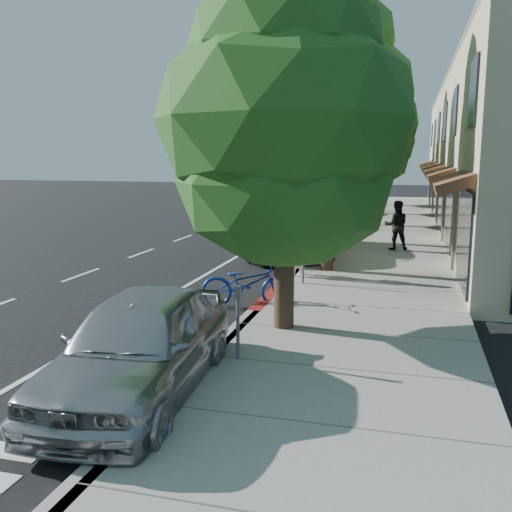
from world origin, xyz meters
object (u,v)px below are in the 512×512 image
(near_car_a, at_px, (140,345))
(pedestrian, at_px, (396,225))
(dark_suv_far, at_px, (330,202))
(street_tree_1, at_px, (330,100))
(white_pickup, at_px, (315,200))
(street_tree_4, at_px, (372,137))
(street_tree_2, at_px, (351,125))
(silver_suv, at_px, (300,231))
(bicycle, at_px, (247,283))
(street_tree_0, at_px, (285,125))
(dark_sedan, at_px, (288,218))
(street_tree_5, at_px, (378,143))
(cyclist, at_px, (299,246))
(street_tree_3, at_px, (364,127))

(near_car_a, height_order, pedestrian, pedestrian)
(dark_suv_far, xyz_separation_m, near_car_a, (0.91, -27.00, 0.02))
(street_tree_1, height_order, white_pickup, street_tree_1)
(street_tree_4, distance_m, white_pickup, 4.99)
(street_tree_2, relative_size, silver_suv, 1.19)
(bicycle, height_order, pedestrian, pedestrian)
(bicycle, bearing_deg, street_tree_2, -20.86)
(dark_suv_far, bearing_deg, street_tree_2, -82.93)
(street_tree_0, xyz_separation_m, street_tree_2, (0.00, 12.00, 0.60))
(silver_suv, xyz_separation_m, white_pickup, (-1.70, 13.71, 0.04))
(bicycle, xyz_separation_m, silver_suv, (-0.10, 7.24, 0.32))
(street_tree_2, distance_m, white_pickup, 11.83)
(white_pickup, bearing_deg, street_tree_0, -75.18)
(bicycle, bearing_deg, dark_sedan, -6.10)
(street_tree_5, height_order, bicycle, street_tree_5)
(street_tree_0, distance_m, white_pickup, 23.20)
(silver_suv, bearing_deg, white_pickup, 97.06)
(street_tree_1, distance_m, dark_suv_far, 18.17)
(near_car_a, distance_m, pedestrian, 14.24)
(street_tree_4, relative_size, dark_sedan, 1.68)
(silver_suv, bearing_deg, street_tree_2, 64.52)
(white_pickup, bearing_deg, near_car_a, -79.23)
(near_car_a, relative_size, pedestrian, 2.59)
(street_tree_4, xyz_separation_m, street_tree_5, (-0.00, 6.00, -0.24))
(bicycle, height_order, near_car_a, near_car_a)
(street_tree_0, bearing_deg, white_pickup, 97.75)
(street_tree_5, bearing_deg, street_tree_0, -90.00)
(street_tree_2, xyz_separation_m, street_tree_4, (0.00, 12.00, -0.07))
(dark_suv_far, bearing_deg, street_tree_5, 66.17)
(street_tree_1, distance_m, near_car_a, 10.52)
(street_tree_0, height_order, bicycle, street_tree_0)
(silver_suv, height_order, dark_suv_far, silver_suv)
(street_tree_2, bearing_deg, cyclist, -95.31)
(street_tree_2, height_order, dark_suv_far, street_tree_2)
(dark_sedan, height_order, dark_suv_far, dark_suv_far)
(street_tree_1, bearing_deg, dark_suv_far, 97.52)
(street_tree_4, relative_size, cyclist, 3.83)
(street_tree_3, height_order, dark_sedan, street_tree_3)
(street_tree_4, relative_size, near_car_a, 1.65)
(silver_suv, bearing_deg, street_tree_4, 84.64)
(street_tree_0, relative_size, near_car_a, 1.49)
(street_tree_4, bearing_deg, silver_suv, -95.35)
(dark_suv_far, bearing_deg, cyclist, -89.16)
(white_pickup, height_order, near_car_a, white_pickup)
(dark_suv_far, bearing_deg, silver_suv, -90.68)
(street_tree_3, distance_m, bicycle, 16.80)
(street_tree_5, relative_size, dark_suv_far, 1.62)
(street_tree_3, relative_size, silver_suv, 1.28)
(cyclist, distance_m, pedestrian, 5.93)
(street_tree_0, height_order, dark_suv_far, street_tree_0)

